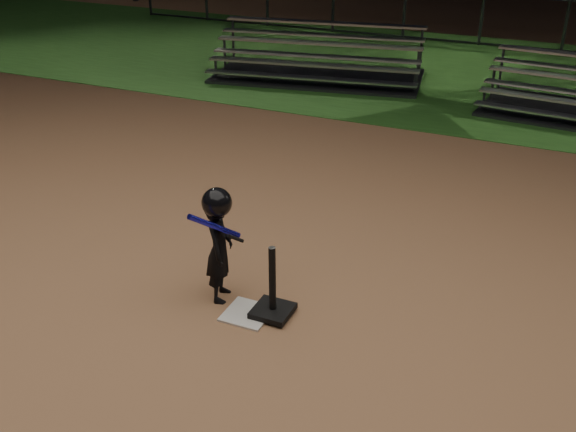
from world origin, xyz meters
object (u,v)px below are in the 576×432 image
object	(u,v)px
home_plate	(248,314)
bleacher_left	(318,68)
child_batter	(219,242)
batting_tee	(273,302)

from	to	relation	value
home_plate	bleacher_left	world-z (taller)	bleacher_left
home_plate	child_batter	world-z (taller)	child_batter
bleacher_left	home_plate	bearing A→B (deg)	-82.33
home_plate	batting_tee	world-z (taller)	batting_tee
child_batter	bleacher_left	bearing A→B (deg)	-2.30
child_batter	bleacher_left	world-z (taller)	child_batter
child_batter	bleacher_left	distance (m)	8.55
home_plate	child_batter	size ratio (longest dim) A/B	0.36
home_plate	batting_tee	size ratio (longest dim) A/B	0.59
batting_tee	bleacher_left	distance (m)	8.79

